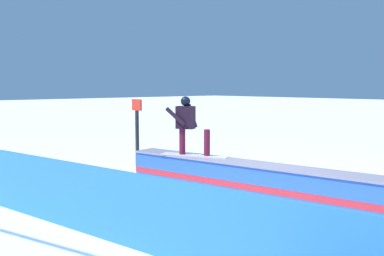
{
  "coord_description": "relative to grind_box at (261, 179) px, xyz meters",
  "views": [
    {
      "loc": [
        -5.14,
        6.66,
        2.16
      ],
      "look_at": [
        0.83,
        1.16,
        1.34
      ],
      "focal_mm": 38.88,
      "sensor_mm": 36.0,
      "label": 1
    }
  ],
  "objects": [
    {
      "name": "snowboarder",
      "position": [
        1.8,
        0.39,
        1.04
      ],
      "size": [
        1.53,
        0.97,
        1.34
      ],
      "color": "silver",
      "rests_on": "grind_box"
    },
    {
      "name": "trail_marker",
      "position": [
        3.94,
        0.28,
        0.71
      ],
      "size": [
        0.4,
        0.1,
        1.81
      ],
      "color": "#262628",
      "rests_on": "ground_plane"
    },
    {
      "name": "ground_plane",
      "position": [
        0.0,
        0.0,
        -0.27
      ],
      "size": [
        120.0,
        120.0,
        0.0
      ],
      "primitive_type": "plane",
      "color": "white"
    },
    {
      "name": "grind_box",
      "position": [
        0.0,
        0.0,
        0.0
      ],
      "size": [
        6.51,
        1.82,
        0.59
      ],
      "color": "blue",
      "rests_on": "ground_plane"
    },
    {
      "name": "safety_fence",
      "position": [
        0.0,
        3.73,
        0.25
      ],
      "size": [
        12.2,
        2.38,
        1.02
      ],
      "primitive_type": "cube",
      "rotation": [
        0.0,
        0.0,
        0.19
      ],
      "color": "#2F7CDC",
      "rests_on": "ground_plane"
    }
  ]
}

